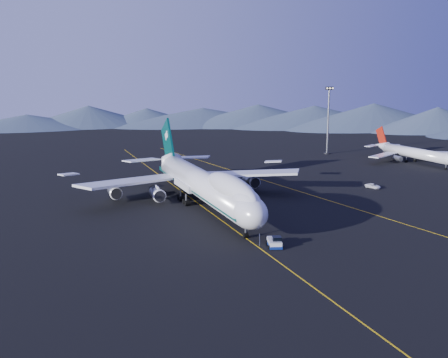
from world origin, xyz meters
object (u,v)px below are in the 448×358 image
object	(u,v)px
pushback_tug	(274,243)
service_van	(373,186)
boeing_747	(202,183)
second_jet	(412,153)
floodlight_mast	(328,120)

from	to	relation	value
pushback_tug	service_van	xyz separation A→B (m)	(49.22, 35.80, -0.01)
boeing_747	second_jet	xyz separation A→B (m)	(94.92, 36.07, -2.16)
boeing_747	pushback_tug	size ratio (longest dim) A/B	14.21
second_jet	floodlight_mast	bearing A→B (deg)	102.18
floodlight_mast	boeing_747	bearing A→B (deg)	-139.29
pushback_tug	floodlight_mast	world-z (taller)	floodlight_mast
second_jet	pushback_tug	bearing A→B (deg)	-160.98
service_van	floodlight_mast	bearing A→B (deg)	49.21
second_jet	service_van	distance (m)	54.22
service_van	floodlight_mast	world-z (taller)	floodlight_mast
boeing_747	floodlight_mast	distance (m)	102.31
pushback_tug	second_jet	xyz separation A→B (m)	(91.92, 69.07, 3.02)
second_jet	floodlight_mast	size ratio (longest dim) A/B	1.53
second_jet	service_van	bearing A→B (deg)	-159.98
boeing_747	pushback_tug	bearing A→B (deg)	-84.81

